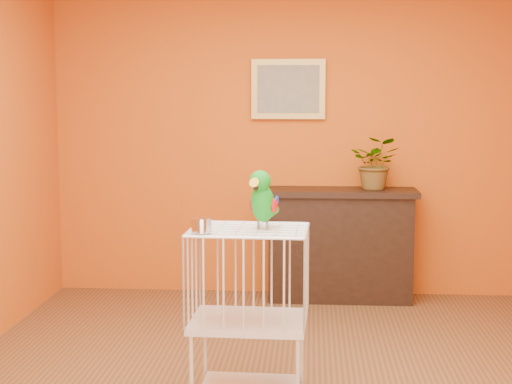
{
  "coord_description": "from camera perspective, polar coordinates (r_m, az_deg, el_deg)",
  "views": [
    {
      "loc": [
        0.2,
        -4.41,
        1.7
      ],
      "look_at": [
        -0.1,
        -0.22,
        1.18
      ],
      "focal_mm": 55.0,
      "sensor_mm": 36.0,
      "label": 1
    }
  ],
  "objects": [
    {
      "name": "room_shell",
      "position": [
        4.42,
        1.48,
        5.54
      ],
      "size": [
        4.5,
        4.5,
        4.5
      ],
      "color": "#C65812",
      "rests_on": "ground"
    },
    {
      "name": "console_cabinet",
      "position": [
        6.57,
        6.12,
        -3.82
      ],
      "size": [
        1.25,
        0.45,
        0.93
      ],
      "color": "black",
      "rests_on": "ground"
    },
    {
      "name": "potted_plant",
      "position": [
        6.5,
        8.73,
        1.67
      ],
      "size": [
        0.48,
        0.52,
        0.34
      ],
      "primitive_type": "imported",
      "rotation": [
        0.0,
        0.0,
        -0.24
      ],
      "color": "#26722D",
      "rests_on": "console_cabinet"
    },
    {
      "name": "framed_picture",
      "position": [
        6.63,
        2.36,
        7.49
      ],
      "size": [
        0.62,
        0.04,
        0.5
      ],
      "color": "gold",
      "rests_on": "room_shell"
    },
    {
      "name": "birdcage",
      "position": [
        4.38,
        -0.53,
        -8.77
      ],
      "size": [
        0.65,
        0.51,
        0.98
      ],
      "rotation": [
        0.0,
        0.0,
        -0.03
      ],
      "color": "silver",
      "rests_on": "ground"
    },
    {
      "name": "feed_cup",
      "position": [
        4.14,
        -3.98,
        -2.42
      ],
      "size": [
        0.11,
        0.11,
        0.08
      ],
      "primitive_type": "cylinder",
      "color": "silver",
      "rests_on": "birdcage"
    },
    {
      "name": "parrot",
      "position": [
        4.23,
        0.49,
        -0.51
      ],
      "size": [
        0.18,
        0.29,
        0.33
      ],
      "rotation": [
        0.0,
        0.0,
        -0.34
      ],
      "color": "#59544C",
      "rests_on": "birdcage"
    }
  ]
}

